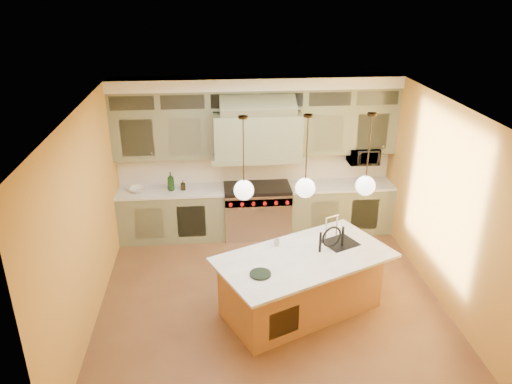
{
  "coord_description": "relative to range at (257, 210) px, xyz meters",
  "views": [
    {
      "loc": [
        -0.79,
        -6.13,
        4.44
      ],
      "look_at": [
        -0.15,
        0.7,
        1.48
      ],
      "focal_mm": 35.0,
      "sensor_mm": 36.0,
      "label": 1
    }
  ],
  "objects": [
    {
      "name": "pendant_center",
      "position": [
        0.4,
        -2.39,
        1.46
      ],
      "size": [
        0.26,
        0.26,
        1.11
      ],
      "color": "#2D2319",
      "rests_on": "ceiling"
    },
    {
      "name": "oil_bottle_a",
      "position": [
        -1.54,
        0.01,
        0.62
      ],
      "size": [
        0.14,
        0.14,
        0.34
      ],
      "primitive_type": "imported",
      "rotation": [
        0.0,
        0.0,
        0.11
      ],
      "color": "black",
      "rests_on": "back_cabinetry"
    },
    {
      "name": "kitchen_island",
      "position": [
        0.41,
        -2.39,
        -0.01
      ],
      "size": [
        2.69,
        2.14,
        1.35
      ],
      "rotation": [
        0.0,
        0.0,
        0.43
      ],
      "color": "#A3733A",
      "rests_on": "floor"
    },
    {
      "name": "wall_right",
      "position": [
        2.5,
        -2.14,
        0.96
      ],
      "size": [
        0.0,
        5.0,
        5.0
      ],
      "primitive_type": "plane",
      "rotation": [
        1.57,
        0.0,
        -1.57
      ],
      "color": "gold",
      "rests_on": "ground"
    },
    {
      "name": "floor",
      "position": [
        0.0,
        -2.14,
        -0.49
      ],
      "size": [
        5.0,
        5.0,
        0.0
      ],
      "primitive_type": "plane",
      "color": "brown",
      "rests_on": "ground"
    },
    {
      "name": "wall_back",
      "position": [
        0.0,
        0.36,
        0.96
      ],
      "size": [
        5.0,
        0.0,
        5.0
      ],
      "primitive_type": "plane",
      "rotation": [
        1.57,
        0.0,
        0.0
      ],
      "color": "gold",
      "rests_on": "ground"
    },
    {
      "name": "microwave",
      "position": [
        1.95,
        0.11,
        0.96
      ],
      "size": [
        0.54,
        0.37,
        0.3
      ],
      "primitive_type": "imported",
      "color": "black",
      "rests_on": "back_cabinetry"
    },
    {
      "name": "wall_front",
      "position": [
        0.0,
        -4.64,
        0.96
      ],
      "size": [
        5.0,
        0.0,
        5.0
      ],
      "primitive_type": "plane",
      "rotation": [
        -1.57,
        0.0,
        0.0
      ],
      "color": "gold",
      "rests_on": "ground"
    },
    {
      "name": "counter_stool",
      "position": [
        0.89,
        -2.41,
        0.25
      ],
      "size": [
        0.58,
        0.58,
        1.27
      ],
      "rotation": [
        0.0,
        0.0,
        0.38
      ],
      "color": "black",
      "rests_on": "floor"
    },
    {
      "name": "ceiling",
      "position": [
        0.0,
        -2.14,
        2.41
      ],
      "size": [
        5.0,
        5.0,
        0.0
      ],
      "primitive_type": "plane",
      "rotation": [
        3.14,
        0.0,
        0.0
      ],
      "color": "white",
      "rests_on": "wall_back"
    },
    {
      "name": "fruit_bowl",
      "position": [
        -2.12,
        0.01,
        0.49
      ],
      "size": [
        0.31,
        0.31,
        0.07
      ],
      "primitive_type": "imported",
      "rotation": [
        0.0,
        0.0,
        -0.04
      ],
      "color": "silver",
      "rests_on": "back_cabinetry"
    },
    {
      "name": "range",
      "position": [
        0.0,
        0.0,
        0.0
      ],
      "size": [
        1.2,
        0.74,
        0.96
      ],
      "color": "silver",
      "rests_on": "floor"
    },
    {
      "name": "pendant_left",
      "position": [
        -0.4,
        -2.39,
        1.46
      ],
      "size": [
        0.26,
        0.26,
        1.11
      ],
      "color": "#2D2319",
      "rests_on": "ceiling"
    },
    {
      "name": "cup",
      "position": [
        0.08,
        -2.1,
        0.48
      ],
      "size": [
        0.1,
        0.1,
        0.09
      ],
      "primitive_type": "imported",
      "rotation": [
        0.0,
        0.0,
        -0.0
      ],
      "color": "beige",
      "rests_on": "kitchen_island"
    },
    {
      "name": "pendant_right",
      "position": [
        1.2,
        -2.39,
        1.46
      ],
      "size": [
        0.26,
        0.26,
        1.11
      ],
      "color": "#2D2319",
      "rests_on": "ceiling"
    },
    {
      "name": "wall_left",
      "position": [
        -2.5,
        -2.14,
        0.96
      ],
      "size": [
        0.0,
        5.0,
        5.0
      ],
      "primitive_type": "plane",
      "rotation": [
        1.57,
        0.0,
        1.57
      ],
      "color": "gold",
      "rests_on": "ground"
    },
    {
      "name": "oil_bottle_b",
      "position": [
        -1.33,
        0.01,
        0.54
      ],
      "size": [
        0.09,
        0.09,
        0.18
      ],
      "primitive_type": "imported",
      "rotation": [
        0.0,
        0.0,
        0.11
      ],
      "color": "black",
      "rests_on": "back_cabinetry"
    },
    {
      "name": "back_cabinetry",
      "position": [
        0.0,
        0.09,
        0.94
      ],
      "size": [
        5.0,
        0.77,
        2.9
      ],
      "color": "#777C5C",
      "rests_on": "floor"
    }
  ]
}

